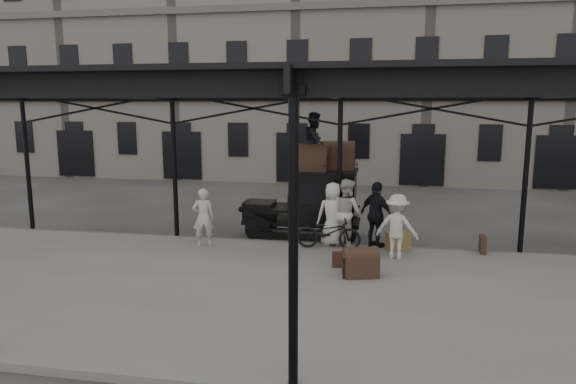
# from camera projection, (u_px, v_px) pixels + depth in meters

# --- Properties ---
(ground) EXTENTS (120.00, 120.00, 0.00)m
(ground) POSITION_uv_depth(u_px,v_px,m) (332.00, 270.00, 13.10)
(ground) COLOR #383533
(ground) RESTS_ON ground
(platform) EXTENTS (28.00, 8.00, 0.15)m
(platform) POSITION_uv_depth(u_px,v_px,m) (323.00, 295.00, 11.15)
(platform) COLOR slate
(platform) RESTS_ON ground
(canopy) EXTENTS (22.50, 9.00, 4.74)m
(canopy) POSITION_uv_depth(u_px,v_px,m) (327.00, 83.00, 10.65)
(canopy) COLOR black
(canopy) RESTS_ON ground
(building_frontage) EXTENTS (64.00, 8.00, 14.00)m
(building_frontage) POSITION_uv_depth(u_px,v_px,m) (364.00, 54.00, 29.37)
(building_frontage) COLOR slate
(building_frontage) RESTS_ON ground
(taxi) EXTENTS (3.65, 1.55, 2.18)m
(taxi) POSITION_uv_depth(u_px,v_px,m) (316.00, 201.00, 15.92)
(taxi) COLOR black
(taxi) RESTS_ON ground
(porter_left) EXTENTS (0.71, 0.59, 1.68)m
(porter_left) POSITION_uv_depth(u_px,v_px,m) (203.00, 217.00, 14.58)
(porter_left) COLOR beige
(porter_left) RESTS_ON platform
(porter_midleft) EXTENTS (1.19, 1.19, 1.95)m
(porter_midleft) POSITION_uv_depth(u_px,v_px,m) (346.00, 213.00, 14.61)
(porter_midleft) COLOR beige
(porter_midleft) RESTS_ON platform
(porter_centre) EXTENTS (1.00, 0.75, 1.83)m
(porter_centre) POSITION_uv_depth(u_px,v_px,m) (333.00, 214.00, 14.69)
(porter_centre) COLOR silver
(porter_centre) RESTS_ON platform
(porter_official) EXTENTS (1.15, 1.05, 1.88)m
(porter_official) POSITION_uv_depth(u_px,v_px,m) (376.00, 215.00, 14.47)
(porter_official) COLOR black
(porter_official) RESTS_ON platform
(porter_right) EXTENTS (1.24, 0.91, 1.72)m
(porter_right) POSITION_uv_depth(u_px,v_px,m) (397.00, 227.00, 13.42)
(porter_right) COLOR beige
(porter_right) RESTS_ON platform
(bicycle) EXTENTS (1.85, 0.72, 0.96)m
(bicycle) POSITION_uv_depth(u_px,v_px,m) (328.00, 232.00, 14.38)
(bicycle) COLOR black
(bicycle) RESTS_ON platform
(porter_roof) EXTENTS (0.81, 0.96, 1.76)m
(porter_roof) POSITION_uv_depth(u_px,v_px,m) (315.00, 141.00, 15.52)
(porter_roof) COLOR black
(porter_roof) RESTS_ON taxi
(steamer_trunk_roof_near) EXTENTS (0.94, 0.58, 0.68)m
(steamer_trunk_roof_near) POSITION_uv_depth(u_px,v_px,m) (312.00, 160.00, 15.47)
(steamer_trunk_roof_near) COLOR #422B1E
(steamer_trunk_roof_near) RESTS_ON taxi
(steamer_trunk_roof_far) EXTENTS (1.02, 0.65, 0.73)m
(steamer_trunk_roof_far) POSITION_uv_depth(u_px,v_px,m) (338.00, 158.00, 15.77)
(steamer_trunk_roof_far) COLOR #422B1E
(steamer_trunk_roof_far) RESTS_ON taxi
(steamer_trunk_platform) EXTENTS (0.91, 0.69, 0.59)m
(steamer_trunk_platform) POSITION_uv_depth(u_px,v_px,m) (361.00, 264.00, 12.09)
(steamer_trunk_platform) COLOR #422B1E
(steamer_trunk_platform) RESTS_ON platform
(wicker_hamper) EXTENTS (0.72, 0.64, 0.50)m
(wicker_hamper) POSITION_uv_depth(u_px,v_px,m) (398.00, 241.00, 14.29)
(wicker_hamper) COLOR olive
(wicker_hamper) RESTS_ON platform
(suitcase_upright) EXTENTS (0.20, 0.61, 0.45)m
(suitcase_upright) POSITION_uv_depth(u_px,v_px,m) (483.00, 244.00, 14.08)
(suitcase_upright) COLOR #422B1E
(suitcase_upright) RESTS_ON platform
(suitcase_flat) EXTENTS (0.62, 0.24, 0.40)m
(suitcase_flat) POSITION_uv_depth(u_px,v_px,m) (344.00, 259.00, 12.79)
(suitcase_flat) COLOR #422B1E
(suitcase_flat) RESTS_ON platform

